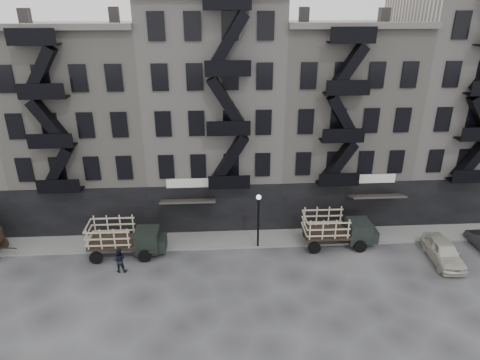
{
  "coord_description": "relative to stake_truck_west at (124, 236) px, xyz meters",
  "views": [
    {
      "loc": [
        0.1,
        -24.04,
        17.06
      ],
      "look_at": [
        1.78,
        4.0,
        4.83
      ],
      "focal_mm": 32.0,
      "sensor_mm": 36.0,
      "label": 1
    }
  ],
  "objects": [
    {
      "name": "ground",
      "position": [
        6.44,
        -2.27,
        -1.52
      ],
      "size": [
        140.0,
        140.0,
        0.0
      ],
      "primitive_type": "plane",
      "color": "#38383A",
      "rests_on": "ground"
    },
    {
      "name": "sidewalk",
      "position": [
        6.44,
        1.48,
        -1.44
      ],
      "size": [
        55.0,
        2.5,
        0.15
      ],
      "primitive_type": "cube",
      "color": "slate",
      "rests_on": "ground"
    },
    {
      "name": "building_midwest",
      "position": [
        -3.56,
        7.56,
        5.99
      ],
      "size": [
        10.0,
        11.35,
        16.2
      ],
      "color": "gray",
      "rests_on": "ground"
    },
    {
      "name": "building_center",
      "position": [
        6.44,
        7.56,
        6.99
      ],
      "size": [
        10.0,
        11.35,
        18.2
      ],
      "color": "#A19A94",
      "rests_on": "ground"
    },
    {
      "name": "building_mideast",
      "position": [
        16.44,
        7.56,
        5.99
      ],
      "size": [
        10.0,
        11.35,
        16.2
      ],
      "color": "gray",
      "rests_on": "ground"
    },
    {
      "name": "building_east",
      "position": [
        26.44,
        7.56,
        7.49
      ],
      "size": [
        10.0,
        11.35,
        19.2
      ],
      "color": "#A19A94",
      "rests_on": "ground"
    },
    {
      "name": "lamp_post",
      "position": [
        9.44,
        0.33,
        1.27
      ],
      "size": [
        0.36,
        0.36,
        4.28
      ],
      "color": "black",
      "rests_on": "ground"
    },
    {
      "name": "stake_truck_west",
      "position": [
        0.0,
        0.0,
        0.0
      ],
      "size": [
        5.32,
        2.23,
        2.66
      ],
      "rotation": [
        0.0,
        0.0,
        -0.0
      ],
      "color": "black",
      "rests_on": "ground"
    },
    {
      "name": "stake_truck_east",
      "position": [
        15.27,
        0.33,
        0.01
      ],
      "size": [
        5.36,
        2.27,
        2.68
      ],
      "rotation": [
        0.0,
        0.0,
        -0.01
      ],
      "color": "black",
      "rests_on": "ground"
    },
    {
      "name": "car_east",
      "position": [
        22.09,
        -2.12,
        -0.76
      ],
      "size": [
        2.06,
        4.53,
        1.51
      ],
      "primitive_type": "imported",
      "rotation": [
        0.0,
        0.0,
        -0.06
      ],
      "color": "beige",
      "rests_on": "ground"
    },
    {
      "name": "pedestrian_mid",
      "position": [
        -0.02,
        -2.02,
        -0.62
      ],
      "size": [
        0.88,
        0.69,
        1.79
      ],
      "primitive_type": "imported",
      "rotation": [
        0.0,
        0.0,
        3.13
      ],
      "color": "black",
      "rests_on": "ground"
    }
  ]
}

